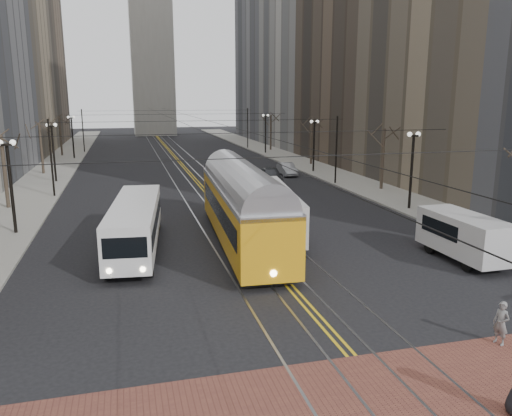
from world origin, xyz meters
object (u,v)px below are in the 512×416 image
pedestrian_b (501,323)px  sedan_silver (287,169)px  streetcar (242,213)px  cargo_van (464,238)px  transit_bus (136,227)px  rear_bus (272,211)px  sedan_grey (271,176)px

pedestrian_b → sedan_silver: bearing=156.5°
streetcar → cargo_van: (10.40, -5.97, -0.61)m
transit_bus → pedestrian_b: (11.84, -14.21, -0.59)m
cargo_van → rear_bus: bearing=135.4°
rear_bus → cargo_van: size_ratio=1.95×
transit_bus → sedan_grey: transit_bus is taller
transit_bus → streetcar: 6.05m
sedan_grey → sedan_silver: (3.28, 4.92, -0.16)m
cargo_van → sedan_grey: 25.32m
cargo_van → sedan_silver: 30.06m
transit_bus → rear_bus: 8.51m
rear_bus → sedan_silver: rear_bus is taller
rear_bus → cargo_van: rear_bus is taller
rear_bus → cargo_van: bearing=-35.9°
cargo_van → sedan_grey: (-3.05, 25.13, -0.38)m
sedan_grey → sedan_silver: sedan_grey is taller
transit_bus → cargo_van: bearing=-14.1°
cargo_van → pedestrian_b: (-4.60, -8.17, -0.43)m
transit_bus → streetcar: (6.03, -0.08, 0.44)m
cargo_van → pedestrian_b: size_ratio=3.55×
transit_bus → sedan_grey: bearing=61.1°
streetcar → cargo_van: size_ratio=2.82×
sedan_silver → pedestrian_b: size_ratio=2.66×
rear_bus → sedan_grey: 18.12m
streetcar → pedestrian_b: (5.80, -14.14, -1.04)m
rear_bus → sedan_silver: 23.83m
streetcar → pedestrian_b: size_ratio=10.02×
transit_bus → sedan_silver: bearing=61.3°
cargo_van → sedan_grey: bearing=96.0°
transit_bus → streetcar: bearing=5.4°
streetcar → pedestrian_b: bearing=-64.5°
sedan_grey → pedestrian_b: (-1.55, -33.30, -0.05)m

